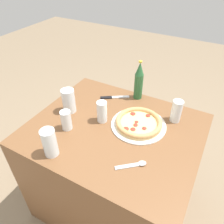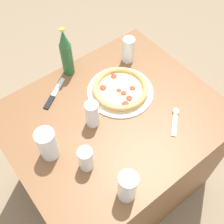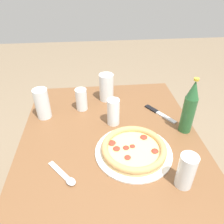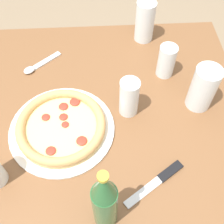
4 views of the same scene
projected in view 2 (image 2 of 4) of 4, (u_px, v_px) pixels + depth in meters
ground_plane at (113, 179)px, 1.94m from camera, size 8.00×8.00×0.00m
table at (113, 153)px, 1.62m from camera, size 0.98×0.82×0.78m
pizza_pepperoni at (120, 89)px, 1.37m from camera, size 0.33×0.33×0.04m
glass_cola at (92, 114)px, 1.23m from camera, size 0.06×0.06×0.14m
glass_lemonade at (86, 159)px, 1.11m from camera, size 0.06×0.06×0.12m
glass_iced_tea at (128, 51)px, 1.47m from camera, size 0.06×0.06×0.14m
glass_water at (48, 145)px, 1.14m from camera, size 0.08×0.08×0.16m
glass_mango_juice at (127, 187)px, 1.03m from camera, size 0.07×0.07×0.16m
beer_bottle at (66, 53)px, 1.36m from camera, size 0.06×0.06×0.27m
knife at (54, 95)px, 1.37m from camera, size 0.18×0.13×0.01m
spoon at (175, 117)px, 1.29m from camera, size 0.14×0.12×0.01m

